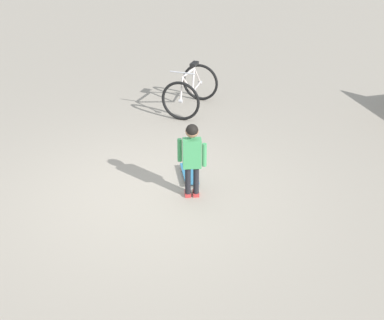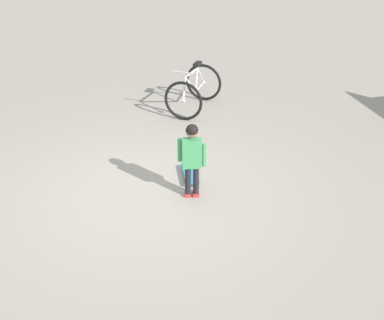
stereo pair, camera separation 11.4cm
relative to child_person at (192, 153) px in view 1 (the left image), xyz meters
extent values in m
plane|color=#9E9384|center=(-0.55, -0.30, -0.66)|extent=(50.00, 50.00, 0.00)
cylinder|color=black|center=(-0.04, -0.03, -0.42)|extent=(0.08, 0.08, 0.42)
cube|color=#B73333|center=(-0.06, -0.01, -0.63)|extent=(0.15, 0.17, 0.05)
cylinder|color=black|center=(0.04, 0.03, -0.42)|extent=(0.08, 0.08, 0.42)
cube|color=#B73333|center=(0.03, 0.06, -0.63)|extent=(0.15, 0.17, 0.05)
cube|color=#3F9959|center=(0.00, 0.00, -0.01)|extent=(0.28, 0.26, 0.40)
cylinder|color=#3F9959|center=(-0.18, -0.01, -0.01)|extent=(0.06, 0.06, 0.32)
cylinder|color=#3F9959|center=(0.16, 0.04, -0.01)|extent=(0.06, 0.06, 0.32)
sphere|color=#9E7051|center=(0.00, 0.00, 0.31)|extent=(0.17, 0.17, 0.17)
sphere|color=black|center=(0.01, -0.01, 0.32)|extent=(0.16, 0.16, 0.16)
cube|color=teal|center=(-0.30, 0.41, -0.59)|extent=(0.55, 0.59, 0.02)
cube|color=#B7B7BC|center=(-0.45, 0.57, -0.61)|extent=(0.10, 0.10, 0.02)
cube|color=#B7B7BC|center=(-0.16, 0.25, -0.61)|extent=(0.10, 0.10, 0.02)
cylinder|color=beige|center=(-0.50, 0.52, -0.63)|extent=(0.06, 0.06, 0.06)
cylinder|color=beige|center=(-0.39, 0.62, -0.63)|extent=(0.06, 0.06, 0.06)
cylinder|color=beige|center=(-0.22, 0.20, -0.63)|extent=(0.06, 0.06, 0.06)
cylinder|color=beige|center=(-0.10, 0.29, -0.63)|extent=(0.06, 0.06, 0.06)
torus|color=black|center=(-1.55, 2.06, -0.30)|extent=(0.70, 0.20, 0.71)
torus|color=black|center=(-1.77, 3.06, -0.30)|extent=(0.70, 0.20, 0.71)
cylinder|color=#B7B7BC|center=(-1.55, 2.06, -0.30)|extent=(0.07, 0.07, 0.06)
cylinder|color=#B7B7BC|center=(-1.77, 3.06, -0.30)|extent=(0.07, 0.07, 0.06)
cylinder|color=silver|center=(-1.62, 2.40, -0.13)|extent=(0.15, 0.51, 0.48)
cylinder|color=silver|center=(-1.63, 2.45, 0.09)|extent=(0.16, 0.59, 0.06)
cylinder|color=silver|center=(-1.68, 2.69, -0.12)|extent=(0.07, 0.14, 0.48)
cylinder|color=silver|center=(-1.72, 2.85, -0.33)|extent=(0.12, 0.43, 0.08)
cylinder|color=silver|center=(-1.73, 2.90, -0.11)|extent=(0.10, 0.35, 0.40)
cylinder|color=silver|center=(-1.56, 2.11, -0.10)|extent=(0.06, 0.13, 0.41)
cube|color=black|center=(-1.70, 2.74, 0.16)|extent=(0.14, 0.24, 0.05)
cylinder|color=#B7B7BC|center=(-1.57, 2.16, 0.18)|extent=(0.45, 0.12, 0.02)
camera|label=1|loc=(3.38, -5.31, 3.21)|focal=51.11mm
camera|label=2|loc=(3.48, -5.25, 3.21)|focal=51.11mm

